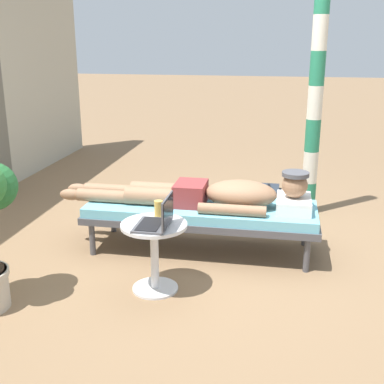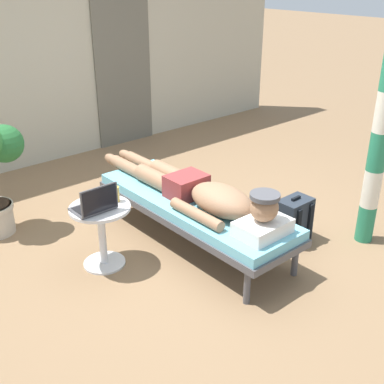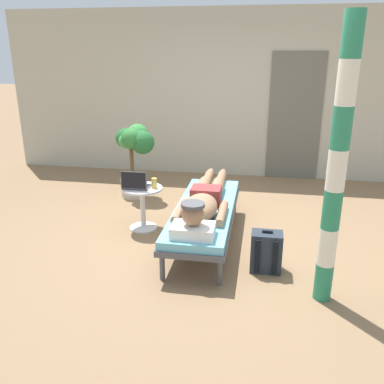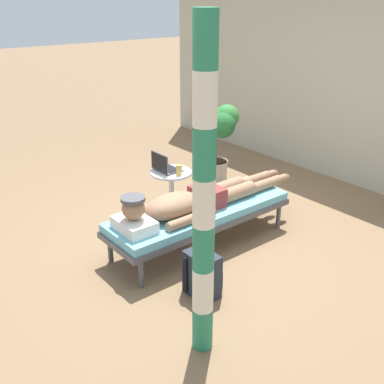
# 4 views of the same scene
# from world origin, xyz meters

# --- Properties ---
(ground_plane) EXTENTS (40.00, 40.00, 0.00)m
(ground_plane) POSITION_xyz_m (0.00, 0.00, 0.00)
(ground_plane) COLOR #846647
(house_wall_back) EXTENTS (7.60, 0.20, 2.70)m
(house_wall_back) POSITION_xyz_m (0.06, 2.69, 1.35)
(house_wall_back) COLOR #B2AD99
(house_wall_back) RESTS_ON ground
(house_door_panel) EXTENTS (0.84, 0.03, 2.04)m
(house_door_panel) POSITION_xyz_m (1.15, 2.58, 1.02)
(house_door_panel) COLOR #625F54
(house_door_panel) RESTS_ON ground
(lounge_chair) EXTENTS (0.64, 2.00, 0.42)m
(lounge_chair) POSITION_xyz_m (0.06, -0.07, 0.35)
(lounge_chair) COLOR #4C4C51
(lounge_chair) RESTS_ON ground
(person_reclining) EXTENTS (0.53, 2.17, 0.33)m
(person_reclining) POSITION_xyz_m (0.06, -0.18, 0.52)
(person_reclining) COLOR white
(person_reclining) RESTS_ON lounge_chair
(side_table) EXTENTS (0.48, 0.48, 0.52)m
(side_table) POSITION_xyz_m (-0.72, 0.14, 0.36)
(side_table) COLOR silver
(side_table) RESTS_ON ground
(laptop) EXTENTS (0.31, 0.24, 0.23)m
(laptop) POSITION_xyz_m (-0.78, 0.09, 0.58)
(laptop) COLOR #4C4C51
(laptop) RESTS_ON side_table
(drink_glass) EXTENTS (0.06, 0.06, 0.12)m
(drink_glass) POSITION_xyz_m (-0.57, 0.14, 0.58)
(drink_glass) COLOR gold
(drink_glass) RESTS_ON side_table
(backpack) EXTENTS (0.30, 0.26, 0.42)m
(backpack) POSITION_xyz_m (0.74, -0.62, 0.20)
(backpack) COLOR #262D38
(backpack) RESTS_ON ground
(porch_post) EXTENTS (0.15, 0.15, 2.33)m
(porch_post) POSITION_xyz_m (1.23, -1.03, 1.17)
(porch_post) COLOR #267F59
(porch_post) RESTS_ON ground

